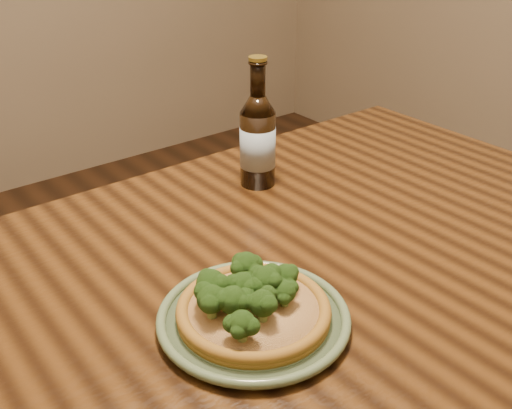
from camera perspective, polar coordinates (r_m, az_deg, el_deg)
table at (r=0.98m, az=-1.05°, el=-12.05°), size 1.60×0.90×0.75m
plate at (r=0.85m, az=-0.23°, el=-10.75°), size 0.27×0.27×0.02m
pizza at (r=0.83m, az=-0.44°, el=-9.56°), size 0.21×0.21×0.07m
beer_bottle at (r=1.19m, az=0.16°, el=6.22°), size 0.07×0.07×0.26m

